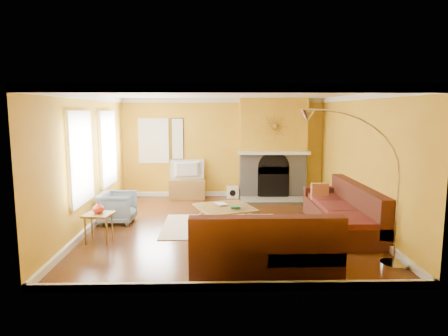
{
  "coord_description": "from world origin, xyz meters",
  "views": [
    {
      "loc": [
        -0.24,
        -7.96,
        2.36
      ],
      "look_at": [
        -0.04,
        0.4,
        1.16
      ],
      "focal_mm": 32.0,
      "sensor_mm": 36.0,
      "label": 1
    }
  ],
  "objects_px": {
    "side_table": "(99,227)",
    "sectional_sofa": "(285,214)",
    "coffee_table": "(225,216)",
    "arc_lamp": "(356,191)",
    "armchair": "(118,208)",
    "media_console": "(187,189)"
  },
  "relations": [
    {
      "from": "sectional_sofa",
      "to": "arc_lamp",
      "type": "bearing_deg",
      "value": -61.6
    },
    {
      "from": "sectional_sofa",
      "to": "media_console",
      "type": "xyz_separation_m",
      "value": [
        -2.05,
        3.44,
        -0.19
      ]
    },
    {
      "from": "media_console",
      "to": "side_table",
      "type": "bearing_deg",
      "value": -110.9
    },
    {
      "from": "sectional_sofa",
      "to": "media_console",
      "type": "relative_size",
      "value": 4.04
    },
    {
      "from": "armchair",
      "to": "sectional_sofa",
      "type": "bearing_deg",
      "value": -107.19
    },
    {
      "from": "side_table",
      "to": "arc_lamp",
      "type": "bearing_deg",
      "value": -17.38
    },
    {
      "from": "side_table",
      "to": "armchair",
      "type": "bearing_deg",
      "value": 87.95
    },
    {
      "from": "coffee_table",
      "to": "armchair",
      "type": "distance_m",
      "value": 2.29
    },
    {
      "from": "sectional_sofa",
      "to": "coffee_table",
      "type": "height_order",
      "value": "sectional_sofa"
    },
    {
      "from": "side_table",
      "to": "arc_lamp",
      "type": "distance_m",
      "value": 4.5
    },
    {
      "from": "coffee_table",
      "to": "armchair",
      "type": "relative_size",
      "value": 1.48
    },
    {
      "from": "side_table",
      "to": "coffee_table",
      "type": "bearing_deg",
      "value": 21.13
    },
    {
      "from": "coffee_table",
      "to": "arc_lamp",
      "type": "bearing_deg",
      "value": -49.4
    },
    {
      "from": "coffee_table",
      "to": "side_table",
      "type": "height_order",
      "value": "side_table"
    },
    {
      "from": "coffee_table",
      "to": "arc_lamp",
      "type": "xyz_separation_m",
      "value": [
        1.89,
        -2.21,
        0.97
      ]
    },
    {
      "from": "media_console",
      "to": "arc_lamp",
      "type": "xyz_separation_m",
      "value": [
        2.83,
        -4.89,
        0.92
      ]
    },
    {
      "from": "media_console",
      "to": "armchair",
      "type": "distance_m",
      "value": 2.7
    },
    {
      "from": "coffee_table",
      "to": "side_table",
      "type": "bearing_deg",
      "value": -158.87
    },
    {
      "from": "side_table",
      "to": "sectional_sofa",
      "type": "bearing_deg",
      "value": 2.24
    },
    {
      "from": "arc_lamp",
      "to": "side_table",
      "type": "bearing_deg",
      "value": 162.62
    },
    {
      "from": "media_console",
      "to": "coffee_table",
      "type": "bearing_deg",
      "value": -70.62
    },
    {
      "from": "coffee_table",
      "to": "media_console",
      "type": "height_order",
      "value": "media_console"
    }
  ]
}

